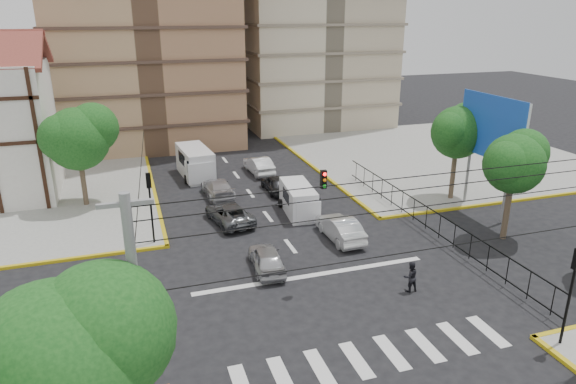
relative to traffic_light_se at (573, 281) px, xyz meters
name	(u,v)px	position (x,y,z in m)	size (l,w,h in m)	color
ground	(321,286)	(-7.80, 7.80, -3.11)	(160.00, 160.00, 0.00)	black
sidewalk_ne	(436,155)	(12.20, 27.80, -3.04)	(26.00, 26.00, 0.15)	gray
crosswalk_stripes	(374,356)	(-7.80, 1.80, -3.11)	(12.00, 2.40, 0.01)	silver
stop_line	(313,275)	(-7.80, 9.00, -3.11)	(13.00, 0.40, 0.01)	silver
park_fence	(425,231)	(1.20, 12.30, -3.11)	(0.10, 22.50, 1.66)	black
billboard	(492,129)	(6.65, 13.80, 2.89)	(0.36, 6.20, 8.10)	slate
tree_sw_near	(61,362)	(-18.70, -2.19, 2.16)	(5.63, 4.60, 7.57)	#473828
tree_park_a	(515,161)	(5.28, 9.81, 1.90)	(4.41, 3.60, 6.83)	#473828
tree_park_c	(459,130)	(6.29, 16.81, 2.22)	(4.65, 3.80, 7.25)	#473828
tree_tudor	(79,136)	(-19.70, 23.81, 2.11)	(5.39, 4.40, 7.43)	#473828
traffic_light_se	(573,281)	(0.00, 0.00, 0.00)	(0.28, 0.22, 4.40)	black
traffic_light_nw	(150,196)	(-15.60, 15.60, 0.00)	(0.28, 0.22, 4.40)	black
traffic_light_hanging	(341,191)	(-7.80, 5.76, 2.79)	(18.00, 9.12, 0.92)	black
utility_pole_sw	(141,342)	(-16.80, -1.20, 1.65)	(1.40, 0.28, 9.00)	slate
van_right_lane	(299,201)	(-5.59, 17.55, -2.12)	(2.18, 4.66, 2.03)	silver
van_left_lane	(196,164)	(-11.18, 28.15, -1.90)	(2.66, 5.72, 2.50)	silver
car_silver_front_left	(267,258)	(-9.96, 10.40, -2.43)	(1.61, 3.99, 1.36)	#AAABAF
car_white_front_right	(340,228)	(-4.55, 12.84, -2.37)	(1.57, 4.50, 1.48)	silver
car_grey_mid_left	(229,213)	(-10.55, 17.54, -2.45)	(2.19, 4.74, 1.32)	#54575B
car_silver_rear_left	(218,188)	(-10.31, 22.83, -2.41)	(1.96, 4.82, 1.40)	#B8B7BC
car_darkgrey_mid_right	(276,184)	(-5.77, 22.52, -2.43)	(1.62, 4.02, 1.37)	#242426
car_white_rear_right	(259,165)	(-5.79, 27.71, -2.37)	(1.57, 4.51, 1.49)	white
pedestrian_crosswalk	(410,277)	(-3.70, 5.97, -2.30)	(0.79, 0.61, 1.62)	black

